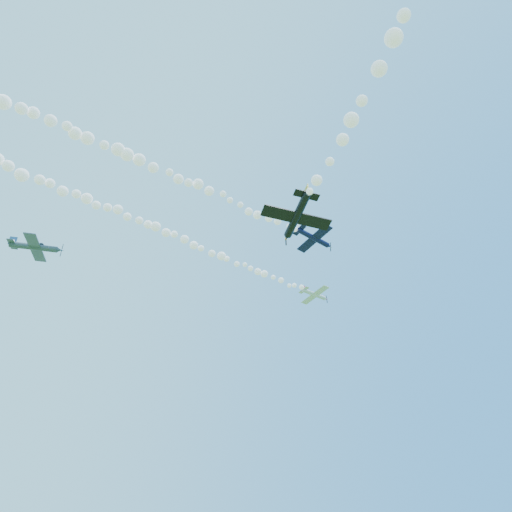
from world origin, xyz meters
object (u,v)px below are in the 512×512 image
plane_white (315,294)px  plane_grey (35,247)px  plane_navy (314,238)px  plane_black (296,217)px

plane_white → plane_grey: 51.62m
plane_white → plane_grey: bearing=175.1°
plane_white → plane_grey: plane_white is taller
plane_white → plane_navy: 15.54m
plane_white → plane_black: bearing=-135.9°
plane_black → plane_navy: bearing=-31.5°
plane_white → plane_navy: bearing=-130.4°
plane_white → plane_black: plane_white is taller
plane_navy → plane_black: (-15.83, -14.10, -15.20)m
plane_navy → plane_grey: bearing=161.0°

